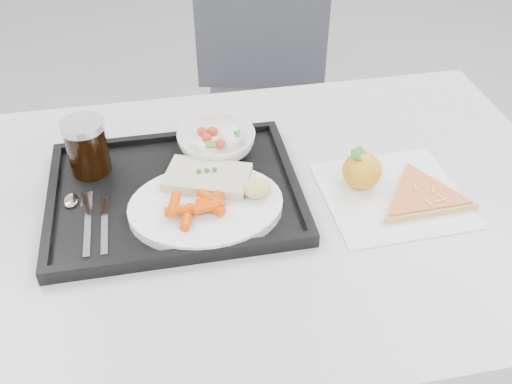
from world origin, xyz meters
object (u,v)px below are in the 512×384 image
at_px(table, 254,229).
at_px(salad_bowl, 216,143).
at_px(tray, 175,193).
at_px(cola_glass, 87,146).
at_px(chair, 268,84).
at_px(dinner_plate, 206,206).
at_px(pizza_slice, 423,196).
at_px(tangerine, 362,171).

relative_size(table, salad_bowl, 7.89).
height_order(tray, cola_glass, cola_glass).
distance_m(table, salad_bowl, 0.19).
bearing_deg(table, chair, 76.17).
relative_size(dinner_plate, salad_bowl, 1.78).
bearing_deg(pizza_slice, cola_glass, 162.50).
bearing_deg(pizza_slice, table, 170.43).
height_order(tangerine, pizza_slice, tangerine).
height_order(tray, dinner_plate, dinner_plate).
relative_size(chair, tangerine, 11.95).
relative_size(table, chair, 1.29).
height_order(chair, tangerine, chair).
bearing_deg(tangerine, table, -176.76).
distance_m(salad_bowl, tangerine, 0.29).
relative_size(chair, tray, 2.07).
distance_m(salad_bowl, cola_glass, 0.24).
height_order(table, dinner_plate, dinner_plate).
relative_size(chair, dinner_plate, 3.44).
bearing_deg(chair, salad_bowl, -110.51).
bearing_deg(tray, table, -17.52).
bearing_deg(table, cola_glass, 154.83).
bearing_deg(dinner_plate, tangerine, 6.21).
distance_m(table, tray, 0.16).
bearing_deg(salad_bowl, cola_glass, -177.34).
bearing_deg(chair, tray, -114.05).
xyz_separation_m(table, salad_bowl, (-0.05, 0.15, 0.11)).
bearing_deg(tray, cola_glass, 148.49).
distance_m(tray, pizza_slice, 0.45).
height_order(salad_bowl, tangerine, tangerine).
height_order(table, tangerine, tangerine).
distance_m(table, chair, 0.83).
bearing_deg(chair, table, -103.83).
relative_size(table, tangerine, 15.42).
xyz_separation_m(tray, cola_glass, (-0.15, 0.09, 0.06)).
bearing_deg(chair, cola_glass, -126.36).
height_order(salad_bowl, cola_glass, cola_glass).
bearing_deg(table, dinner_plate, -167.03).
xyz_separation_m(tangerine, pizza_slice, (0.10, -0.06, -0.02)).
bearing_deg(table, pizza_slice, -9.57).
height_order(table, chair, chair).
distance_m(dinner_plate, salad_bowl, 0.17).
height_order(tray, pizza_slice, tray).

